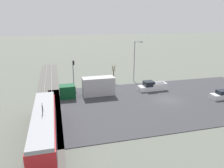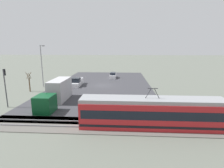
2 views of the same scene
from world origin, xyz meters
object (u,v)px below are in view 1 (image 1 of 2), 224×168
Objects in this scene: pickup_truck at (152,87)px; traffic_light_pole at (73,70)px; street_tree at (114,74)px; light_rail_tram at (44,126)px; box_truck at (91,87)px; sedan_car_0 at (223,95)px; street_lamp_near_crossing at (135,59)px.

pickup_truck is 1.01× the size of traffic_light_pole.
pickup_truck is 1.46× the size of street_tree.
light_rail_tram is 1.53× the size of box_truck.
street_tree is (8.04, 5.94, 1.01)m from pickup_truck.
box_truck is 1.79× the size of traffic_light_pole.
sedan_car_0 is 23.03m from street_tree.
box_truck is (13.82, -8.13, -0.00)m from light_rail_tram.
pickup_truck is 1.24× the size of sedan_car_0.
street_lamp_near_crossing reaches higher than sedan_car_0.
pickup_truck is at bearing 53.45° from sedan_car_0.
traffic_light_pole reaches higher than box_truck.
street_lamp_near_crossing is at bearing 37.25° from sedan_car_0.
box_truck is 1.79× the size of pickup_truck.
sedan_car_0 is at bearing -133.83° from street_tree.
light_rail_tram is 31.95m from sedan_car_0.
light_rail_tram is 3.98× the size of street_tree.
light_rail_tram is 3.39× the size of sedan_car_0.
street_lamp_near_crossing is at bearing -86.30° from traffic_light_pole.
light_rail_tram is at bearing 146.09° from street_tree.
street_lamp_near_crossing reaches higher than traffic_light_pole.
traffic_light_pole is 14.32m from street_lamp_near_crossing.
sedan_car_0 is (-7.79, -23.23, -0.95)m from box_truck.
pickup_truck is at bearing -89.50° from box_truck.
street_lamp_near_crossing is (7.55, -11.57, 3.60)m from box_truck.
light_rail_tram is 24.97m from pickup_truck.
traffic_light_pole is at bearing 99.31° from street_tree.
box_truck is at bearing -30.47° from light_rail_tram.
light_rail_tram is 1.70× the size of street_lamp_near_crossing.
traffic_light_pole is (6.63, 2.63, 2.01)m from box_truck.
box_truck is 10.51m from street_tree.
street_tree is 0.43× the size of street_lamp_near_crossing.
traffic_light_pole is at bearing 66.81° from pickup_truck.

